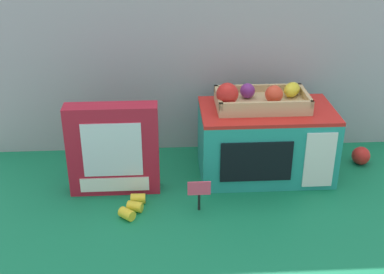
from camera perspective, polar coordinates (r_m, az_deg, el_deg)
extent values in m
plane|color=#147A4C|center=(1.72, 2.26, -5.02)|extent=(1.70, 1.70, 0.00)
cube|color=#A0A3A8|center=(1.83, 1.63, 9.30)|extent=(1.61, 0.03, 0.72)
cube|color=teal|center=(1.74, 8.16, -0.68)|extent=(0.44, 0.25, 0.23)
cube|color=red|center=(1.69, 8.41, 2.93)|extent=(0.44, 0.25, 0.01)
cube|color=black|center=(1.62, 7.18, -2.78)|extent=(0.23, 0.01, 0.14)
cube|color=white|center=(1.67, 14.03, -2.52)|extent=(0.10, 0.01, 0.19)
cube|color=tan|center=(1.70, 7.77, 3.73)|extent=(0.30, 0.17, 0.03)
cube|color=tan|center=(1.62, 8.32, 3.49)|extent=(0.30, 0.01, 0.02)
cube|color=tan|center=(1.76, 7.36, 5.44)|extent=(0.30, 0.01, 0.02)
cube|color=tan|center=(1.67, 2.96, 4.43)|extent=(0.01, 0.17, 0.02)
cube|color=tan|center=(1.72, 12.53, 4.54)|extent=(0.01, 0.17, 0.02)
ellipsoid|color=yellow|center=(1.73, 11.07, 5.21)|extent=(0.08, 0.09, 0.05)
sphere|color=red|center=(1.63, 3.96, 4.82)|extent=(0.07, 0.07, 0.07)
sphere|color=#72287F|center=(1.69, 6.20, 5.14)|extent=(0.05, 0.05, 0.05)
sphere|color=#E04228|center=(1.66, 9.13, 4.72)|extent=(0.06, 0.06, 0.06)
cube|color=#B2192D|center=(1.62, -8.76, -1.36)|extent=(0.29, 0.07, 0.30)
cube|color=silver|center=(1.59, -8.89, -1.47)|extent=(0.18, 0.00, 0.18)
cube|color=white|center=(1.64, -8.61, -5.25)|extent=(0.22, 0.00, 0.05)
cylinder|color=black|center=(1.57, 0.79, -7.25)|extent=(0.01, 0.01, 0.06)
cube|color=#F44C6B|center=(1.54, 0.80, -5.74)|extent=(0.07, 0.00, 0.05)
cylinder|color=yellow|center=(1.55, -7.27, -8.50)|extent=(0.05, 0.05, 0.03)
cylinder|color=yellow|center=(1.58, -6.38, -7.71)|extent=(0.05, 0.04, 0.03)
cylinder|color=yellow|center=(1.61, -6.03, -6.85)|extent=(0.05, 0.03, 0.03)
sphere|color=red|center=(1.91, 18.31, -1.99)|extent=(0.06, 0.06, 0.06)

